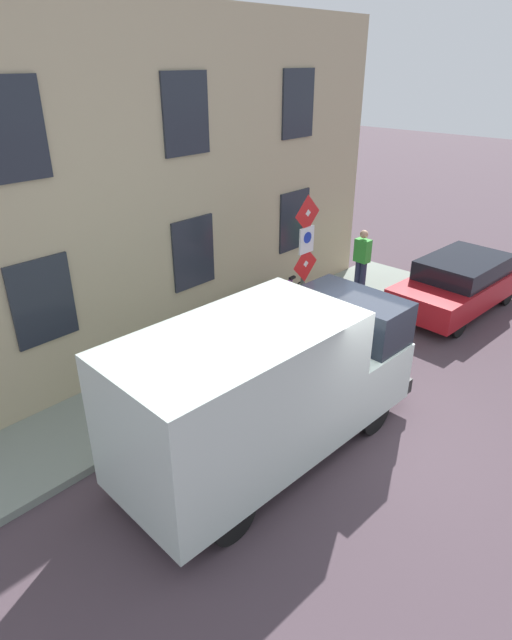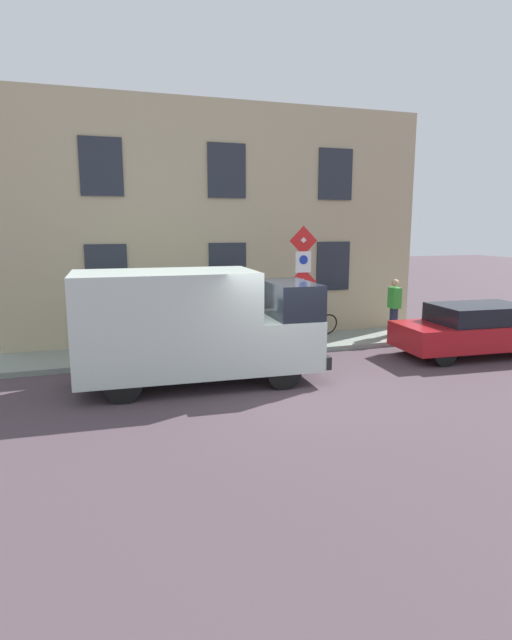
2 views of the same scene
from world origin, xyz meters
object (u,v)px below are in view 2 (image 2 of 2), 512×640
Objects in this scene: bicycle_black at (239,329)px; litter_bin at (208,336)px; bicycle_green at (289,326)px; sign_post_stacked at (303,273)px; bicycle_orange at (264,327)px; parked_hatchback at (474,329)px; bicycle_purple at (312,324)px; pedestrian at (394,305)px; delivery_van at (194,324)px.

litter_bin reaches higher than bicycle_black.
bicycle_green is 2.90m from litter_bin.
sign_post_stacked is 1.85× the size of bicycle_black.
bicycle_black is at bearing -7.95° from bicycle_orange.
parked_hatchback is at bearing 145.44° from bicycle_black.
sign_post_stacked is 2.52m from bicycle_black.
bicycle_black is (1.21, 1.44, -1.69)m from sign_post_stacked.
bicycle_purple is at bearing -35.40° from sign_post_stacked.
bicycle_green is at bearing -32.13° from parked_hatchback.
litter_bin is (0.15, 2.60, -1.61)m from sign_post_stacked.
parked_hatchback is 5.72m from bicycle_orange.
bicycle_orange is 1.00× the size of pedestrian.
pedestrian is at bearing -64.08° from parked_hatchback.
delivery_van is 7.61m from parked_hatchback.
bicycle_orange and bicycle_black have the same top height.
bicycle_purple is 2.30m from bicycle_black.
pedestrian is at bearing 173.88° from bicycle_green.
bicycle_black is at bearing 60.79° from delivery_van.
parked_hatchback is 4.56× the size of litter_bin.
pedestrian is 1.91× the size of litter_bin.
bicycle_green is 1.00× the size of pedestrian.
parked_hatchback is at bearing -112.63° from sign_post_stacked.
pedestrian is at bearing 23.07° from delivery_van.
bicycle_green is at bearing -68.50° from litter_bin.
delivery_van is at bearing 32.00° from bicycle_purple.
parked_hatchback is 2.38× the size of pedestrian.
bicycle_orange is 1.00× the size of bicycle_black.
bicycle_purple is 1.00× the size of bicycle_green.
bicycle_purple is 1.00× the size of bicycle_black.
parked_hatchback is 6.39m from bicycle_black.
sign_post_stacked is 3.96m from delivery_van.
bicycle_green is 1.00× the size of bicycle_black.
litter_bin is at bearing 86.78° from sign_post_stacked.
parked_hatchback is 2.39× the size of bicycle_purple.
bicycle_green is 1.91× the size of litter_bin.
sign_post_stacked reaches higher than pedestrian.
sign_post_stacked is 2.18m from bicycle_orange.
bicycle_green and bicycle_black have the same top height.
litter_bin is (-1.06, 1.16, 0.08)m from bicycle_black.
pedestrian is (-0.64, -2.40, 0.56)m from bicycle_purple.
delivery_van is 6.02× the size of litter_bin.
parked_hatchback is at bearing 3.72° from delivery_van.
bicycle_orange is (-0.00, 1.53, 0.00)m from bicycle_purple.
litter_bin is (-1.06, 1.93, 0.08)m from bicycle_orange.
delivery_van is at bearing 41.10° from bicycle_orange.
sign_post_stacked is 1.85× the size of bicycle_orange.
delivery_van reaches higher than bicycle_black.
bicycle_purple is at bearing -37.84° from parked_hatchback.
pedestrian is at bearing 165.38° from bicycle_black.
bicycle_orange is (-0.00, 0.77, 0.00)m from bicycle_green.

